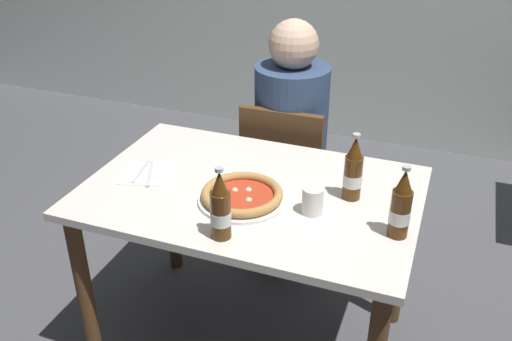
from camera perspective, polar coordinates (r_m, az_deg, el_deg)
name	(u,v)px	position (r m, az deg, el deg)	size (l,w,h in m)	color
ground_plane	(252,340)	(2.49, -0.43, -16.93)	(8.00, 8.00, 0.00)	#4C4C51
dining_table_main	(251,215)	(2.08, -0.49, -4.59)	(1.20, 0.80, 0.75)	silver
chair_behind_table	(286,174)	(2.67, 3.14, -0.38)	(0.40, 0.40, 0.85)	brown
diner_seated	(290,151)	(2.66, 3.52, 2.03)	(0.34, 0.34, 1.21)	#2D3342
pizza_margherita_near	(242,196)	(1.94, -1.41, -2.59)	(0.31, 0.31, 0.04)	white
beer_bottle_left	(220,209)	(1.72, -3.66, -3.91)	(0.07, 0.07, 0.25)	#512D0F
beer_bottle_center	(401,207)	(1.78, 14.61, -3.66)	(0.07, 0.07, 0.25)	#512D0F
beer_bottle_right	(353,172)	(1.94, 9.92, -0.12)	(0.07, 0.07, 0.25)	#512D0F
napkin_with_cutlery	(146,174)	(2.15, -11.24, -0.31)	(0.22, 0.22, 0.01)	white
paper_cup	(313,200)	(1.87, 5.82, -3.07)	(0.07, 0.07, 0.10)	white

